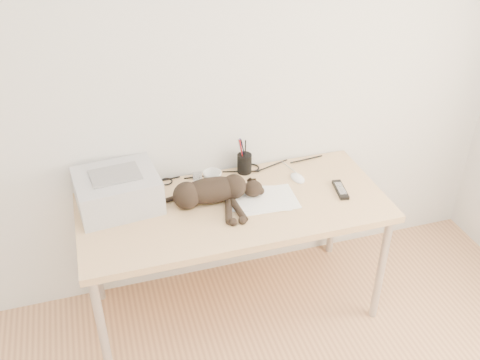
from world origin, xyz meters
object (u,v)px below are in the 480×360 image
object	(u,v)px
printer	(117,190)
pen_cup	(244,163)
mouse	(298,176)
desk	(230,216)
mug	(213,180)
cat	(209,192)

from	to	relation	value
printer	pen_cup	xyz separation A→B (m)	(0.72, 0.12, -0.03)
printer	mouse	bearing A→B (deg)	-2.03
desk	pen_cup	bearing A→B (deg)	54.29
mug	desk	bearing A→B (deg)	-59.07
desk	cat	xyz separation A→B (m)	(-0.12, -0.03, 0.20)
mug	pen_cup	xyz separation A→B (m)	(0.21, 0.10, 0.01)
cat	desk	bearing A→B (deg)	17.83
cat	mug	distance (m)	0.15
desk	printer	xyz separation A→B (m)	(-0.57, 0.08, 0.23)
pen_cup	mouse	world-z (taller)	pen_cup
desk	pen_cup	xyz separation A→B (m)	(0.15, 0.20, 0.19)
desk	pen_cup	world-z (taller)	pen_cup
pen_cup	desk	bearing A→B (deg)	-125.71
printer	cat	size ratio (longest dim) A/B	0.68
printer	pen_cup	distance (m)	0.73
mug	pen_cup	size ratio (longest dim) A/B	0.48
mug	mouse	bearing A→B (deg)	-7.33
mug	printer	bearing A→B (deg)	-177.04
cat	mouse	size ratio (longest dim) A/B	5.74
mouse	mug	bearing A→B (deg)	163.63
desk	mouse	distance (m)	0.44
desk	mouse	size ratio (longest dim) A/B	14.30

